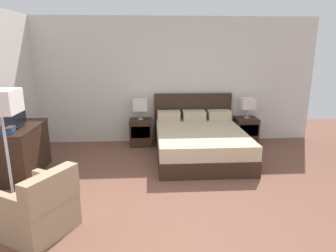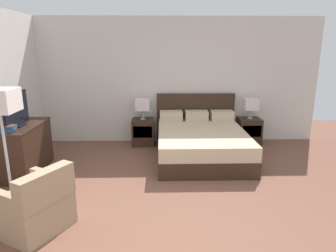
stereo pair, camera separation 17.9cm
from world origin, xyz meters
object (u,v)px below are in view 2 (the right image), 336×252
(book_small_top, at_px, (6,126))
(nightstand_right, at_px, (249,131))
(table_lamp_right, at_px, (251,104))
(table_lamp_left, at_px, (143,105))
(bed, at_px, (201,142))
(tv, at_px, (16,110))
(book_blue_cover, at_px, (6,128))
(armchair_by_window, at_px, (34,207))
(dresser, at_px, (23,148))
(book_red_cover, at_px, (7,131))
(nightstand_left, at_px, (143,132))

(book_small_top, bearing_deg, nightstand_right, 23.92)
(book_small_top, bearing_deg, table_lamp_right, 23.93)
(table_lamp_left, bearing_deg, bed, -33.39)
(bed, distance_m, table_lamp_right, 1.47)
(tv, height_order, book_blue_cover, tv)
(table_lamp_right, relative_size, armchair_by_window, 0.46)
(dresser, distance_m, book_small_top, 0.64)
(book_red_cover, bearing_deg, nightstand_left, 44.29)
(tv, relative_size, book_blue_cover, 3.05)
(table_lamp_left, xyz_separation_m, book_small_top, (-1.89, -1.85, 0.03))
(book_red_cover, xyz_separation_m, book_small_top, (-0.00, 0.00, 0.07))
(dresser, distance_m, tv, 0.66)
(book_small_top, bearing_deg, nightstand_left, 44.25)
(dresser, bearing_deg, table_lamp_right, 18.99)
(book_red_cover, xyz_separation_m, armchair_by_window, (0.84, -1.24, -0.55))
(nightstand_left, xyz_separation_m, nightstand_right, (2.27, 0.00, 0.00))
(dresser, height_order, book_blue_cover, book_blue_cover)
(book_red_cover, bearing_deg, table_lamp_right, 23.95)
(nightstand_right, distance_m, dresser, 4.39)
(tv, bearing_deg, book_red_cover, -91.16)
(armchair_by_window, bearing_deg, nightstand_right, 42.92)
(nightstand_left, relative_size, tv, 0.71)
(armchair_by_window, bearing_deg, nightstand_left, 71.20)
(book_blue_cover, height_order, armchair_by_window, book_blue_cover)
(nightstand_right, relative_size, table_lamp_left, 1.29)
(bed, xyz_separation_m, tv, (-3.02, -0.76, 0.78))
(book_red_cover, height_order, book_blue_cover, book_blue_cover)
(dresser, relative_size, book_small_top, 4.54)
(table_lamp_left, xyz_separation_m, book_red_cover, (-1.89, -1.85, -0.03))
(tv, xyz_separation_m, book_red_cover, (-0.01, -0.34, -0.24))
(table_lamp_left, relative_size, book_small_top, 1.67)
(bed, relative_size, table_lamp_right, 4.87)
(dresser, bearing_deg, nightstand_right, 18.98)
(nightstand_right, distance_m, table_lamp_right, 0.59)
(nightstand_left, distance_m, table_lamp_left, 0.59)
(book_red_cover, bearing_deg, book_blue_cover, 180.00)
(nightstand_left, height_order, table_lamp_left, table_lamp_left)
(armchair_by_window, bearing_deg, table_lamp_right, 42.93)
(book_red_cover, bearing_deg, nightstand_right, 23.93)
(armchair_by_window, bearing_deg, book_small_top, 124.25)
(nightstand_right, height_order, tv, tv)
(nightstand_right, xyz_separation_m, table_lamp_left, (-2.27, 0.00, 0.59))
(nightstand_right, bearing_deg, table_lamp_left, 179.96)
(book_blue_cover, bearing_deg, nightstand_left, 44.24)
(nightstand_right, height_order, table_lamp_left, table_lamp_left)
(table_lamp_left, height_order, table_lamp_right, same)
(tv, bearing_deg, table_lamp_right, 19.99)
(nightstand_left, height_order, table_lamp_right, table_lamp_right)
(nightstand_right, relative_size, book_small_top, 2.16)
(book_blue_cover, relative_size, book_small_top, 1.00)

